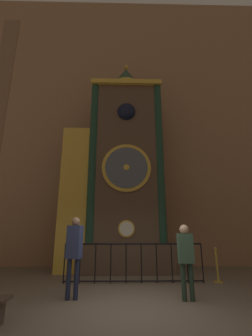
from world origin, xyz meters
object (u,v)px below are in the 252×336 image
object	(u,v)px
visitor_near	(74,248)
clock_tower	(118,172)
visitor_far	(186,254)
stanchion_post	(218,271)

from	to	relation	value
visitor_near	clock_tower	bearing A→B (deg)	90.24
clock_tower	visitor_far	world-z (taller)	clock_tower
stanchion_post	visitor_far	bearing A→B (deg)	-128.42
visitor_near	stanchion_post	distance (m)	4.47
clock_tower	visitor_near	bearing A→B (deg)	-105.63
visitor_near	visitor_far	bearing A→B (deg)	12.58
visitor_far	stanchion_post	bearing A→B (deg)	50.84
visitor_near	visitor_far	xyz separation A→B (m)	(2.63, -0.15, -0.11)
clock_tower	visitor_far	xyz separation A→B (m)	(1.66, -3.62, -2.90)
visitor_near	stanchion_post	xyz separation A→B (m)	(4.08, 1.67, -0.78)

